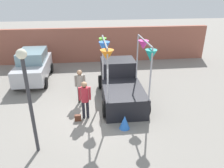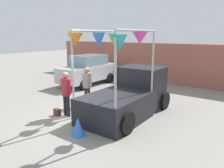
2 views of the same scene
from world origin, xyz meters
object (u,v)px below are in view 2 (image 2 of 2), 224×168
(person_customer, at_px, (66,90))
(handbag, at_px, (57,112))
(vendor_truck, at_px, (129,93))
(person_vendor, at_px, (87,83))
(folded_kite_bundle_azure, at_px, (78,127))
(parked_car, at_px, (88,70))

(person_customer, distance_m, handbag, 1.02)
(person_customer, height_order, handbag, person_customer)
(vendor_truck, bearing_deg, person_vendor, -172.40)
(folded_kite_bundle_azure, bearing_deg, handbag, 157.66)
(vendor_truck, height_order, handbag, vendor_truck)
(person_customer, relative_size, folded_kite_bundle_azure, 2.94)
(person_vendor, distance_m, handbag, 1.90)
(vendor_truck, bearing_deg, folded_kite_bundle_azure, -94.60)
(vendor_truck, distance_m, handbag, 2.98)
(person_vendor, bearing_deg, parked_car, 131.60)
(folded_kite_bundle_azure, bearing_deg, person_customer, 147.91)
(parked_car, relative_size, folded_kite_bundle_azure, 6.67)
(folded_kite_bundle_azure, bearing_deg, person_vendor, 126.55)
(vendor_truck, xyz_separation_m, person_vendor, (-2.03, -0.27, 0.20))
(vendor_truck, height_order, parked_car, vendor_truck)
(parked_car, relative_size, person_vendor, 2.28)
(vendor_truck, relative_size, handbag, 14.80)
(handbag, xyz_separation_m, folded_kite_bundle_azure, (1.94, -0.80, 0.16))
(person_vendor, xyz_separation_m, handbag, (-0.13, -1.65, -0.93))
(person_vendor, relative_size, handbag, 6.27)
(person_customer, bearing_deg, vendor_truck, 43.57)
(person_vendor, height_order, folded_kite_bundle_azure, person_vendor)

